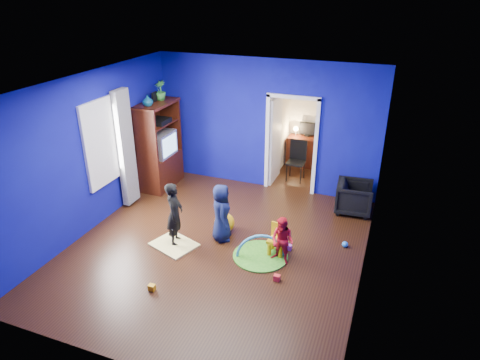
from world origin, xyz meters
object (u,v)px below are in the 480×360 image
at_px(kid_chair, 277,242).
at_px(hopper_ball, 224,223).
at_px(study_desk, 305,151).
at_px(folding_chair, 296,162).
at_px(child_navy, 221,213).
at_px(toddler_red, 282,241).
at_px(play_mat, 260,256).
at_px(crt_tv, 161,144).
at_px(vase, 148,101).
at_px(armchair, 354,197).
at_px(child_black, 175,214).
at_px(tv_armoire, 159,145).

bearing_deg(kid_chair, hopper_ball, 169.63).
xyz_separation_m(study_desk, folding_chair, (0.00, -0.96, 0.09)).
bearing_deg(child_navy, toddler_red, -131.48).
relative_size(play_mat, study_desk, 1.08).
bearing_deg(study_desk, play_mat, -87.06).
bearing_deg(crt_tv, hopper_ball, -33.23).
xyz_separation_m(vase, play_mat, (3.04, -1.61, -2.06)).
bearing_deg(crt_tv, folding_chair, 26.36).
height_order(toddler_red, kid_chair, toddler_red).
xyz_separation_m(crt_tv, folding_chair, (2.78, 1.38, -0.56)).
bearing_deg(play_mat, study_desk, 92.94).
distance_m(vase, crt_tv, 1.10).
relative_size(armchair, child_black, 0.61).
distance_m(kid_chair, study_desk, 4.10).
bearing_deg(hopper_ball, crt_tv, 146.77).
height_order(child_navy, hopper_ball, child_navy).
bearing_deg(crt_tv, study_desk, 40.07).
bearing_deg(play_mat, toddler_red, -4.01).
bearing_deg(child_black, hopper_ball, -60.53).
height_order(child_black, crt_tv, crt_tv).
bearing_deg(armchair, child_navy, 127.54).
relative_size(toddler_red, folding_chair, 0.92).
relative_size(armchair, hopper_ball, 1.89).
bearing_deg(tv_armoire, armchair, 3.67).
height_order(study_desk, folding_chair, folding_chair).
relative_size(armchair, toddler_red, 0.85).
bearing_deg(kid_chair, play_mat, -135.86).
distance_m(crt_tv, folding_chair, 3.15).
distance_m(child_black, toddler_red, 1.95).
relative_size(armchair, child_navy, 0.66).
height_order(toddler_red, hopper_ball, toddler_red).
xyz_separation_m(vase, crt_tv, (0.04, 0.30, -1.05)).
distance_m(child_black, vase, 2.72).
height_order(child_navy, play_mat, child_navy).
bearing_deg(toddler_red, play_mat, -170.29).
relative_size(armchair, crt_tv, 1.03).
xyz_separation_m(armchair, crt_tv, (-4.28, -0.28, 0.69)).
bearing_deg(play_mat, child_black, -175.42).
height_order(armchair, kid_chair, armchair).
bearing_deg(folding_chair, crt_tv, -153.64).
distance_m(tv_armoire, crt_tv, 0.06).
height_order(armchair, vase, vase).
xyz_separation_m(tv_armoire, folding_chair, (2.82, 1.38, -0.52)).
xyz_separation_m(armchair, tv_armoire, (-4.32, -0.28, 0.65)).
height_order(play_mat, study_desk, study_desk).
distance_m(child_navy, hopper_ball, 0.44).
relative_size(armchair, tv_armoire, 0.37).
bearing_deg(study_desk, kid_chair, -83.70).
relative_size(child_navy, vase, 4.83).
height_order(child_navy, study_desk, child_navy).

